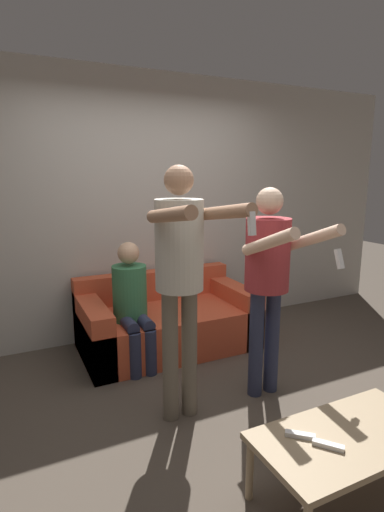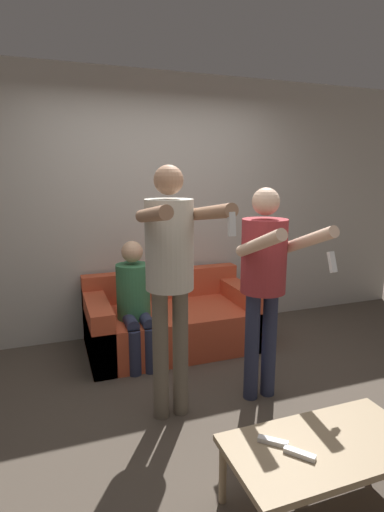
{
  "view_description": "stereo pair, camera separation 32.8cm",
  "coord_description": "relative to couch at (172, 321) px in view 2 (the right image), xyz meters",
  "views": [
    {
      "loc": [
        -1.37,
        -2.32,
        1.7
      ],
      "look_at": [
        0.03,
        0.58,
        1.03
      ],
      "focal_mm": 28.0,
      "sensor_mm": 36.0,
      "label": 1
    },
    {
      "loc": [
        -1.07,
        -2.45,
        1.7
      ],
      "look_at": [
        0.03,
        0.58,
        1.03
      ],
      "focal_mm": 28.0,
      "sensor_mm": 36.0,
      "label": 2
    }
  ],
  "objects": [
    {
      "name": "person_seated",
      "position": [
        -0.41,
        -0.21,
        0.35
      ],
      "size": [
        0.31,
        0.53,
        1.11
      ],
      "color": "#282D47",
      "rests_on": "ground_plane"
    },
    {
      "name": "remote_near",
      "position": [
        -0.05,
        -2.22,
        0.14
      ],
      "size": [
        0.12,
        0.14,
        0.02
      ],
      "color": "white",
      "rests_on": "coffee_table"
    },
    {
      "name": "person_standing_right",
      "position": [
        0.36,
        -1.14,
        0.75
      ],
      "size": [
        0.45,
        0.71,
        1.6
      ],
      "color": "#282D47",
      "rests_on": "ground_plane"
    },
    {
      "name": "wall_back",
      "position": [
        -0.03,
        0.49,
        1.1
      ],
      "size": [
        6.4,
        0.06,
        2.7
      ],
      "color": "#B7B2A8",
      "rests_on": "ground_plane"
    },
    {
      "name": "coffee_table",
      "position": [
        0.13,
        -2.19,
        0.09
      ],
      "size": [
        1.0,
        0.51,
        0.38
      ],
      "color": "tan",
      "rests_on": "ground_plane"
    },
    {
      "name": "person_standing_left",
      "position": [
        -0.36,
        -1.15,
        0.86
      ],
      "size": [
        0.44,
        0.74,
        1.75
      ],
      "color": "#6B6051",
      "rests_on": "ground_plane"
    },
    {
      "name": "ground_plane",
      "position": [
        -0.03,
        -1.16,
        -0.25
      ],
      "size": [
        14.0,
        14.0,
        0.0
      ],
      "primitive_type": "plane",
      "color": "#4C4238"
    },
    {
      "name": "remote_far",
      "position": [
        -0.12,
        -2.1,
        0.14
      ],
      "size": [
        0.14,
        0.13,
        0.02
      ],
      "color": "white",
      "rests_on": "coffee_table"
    },
    {
      "name": "couch",
      "position": [
        0.0,
        0.0,
        0.0
      ],
      "size": [
        1.66,
        0.91,
        0.7
      ],
      "color": "#C64C2D",
      "rests_on": "ground_plane"
    }
  ]
}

